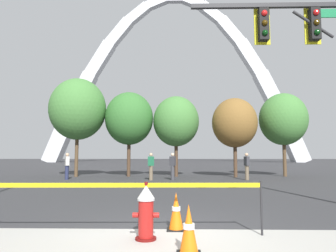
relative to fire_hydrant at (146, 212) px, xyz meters
The scene contains 16 objects.
ground_plane 0.88m from the fire_hydrant, 62.70° to the left, with size 240.00×240.00×0.00m, color #333335.
fire_hydrant is the anchor object (origin of this frame).
caution_tape_barrier 0.60m from the fire_hydrant, 152.27° to the left, with size 5.19×0.20×0.99m.
traffic_cone_by_hydrant 1.07m from the fire_hydrant, 48.58° to the right, with size 0.36×0.36×0.73m.
traffic_cone_mid_sidewalk 0.89m from the fire_hydrant, 53.81° to the left, with size 0.36×0.36×0.73m.
traffic_signal_gantry 6.53m from the fire_hydrant, 32.18° to the left, with size 5.02×0.44×6.00m.
monument_arch 62.25m from the fire_hydrant, 89.67° to the left, with size 55.41×3.09×37.10m.
tree_far_left 17.41m from the fire_hydrant, 111.69° to the left, with size 3.86×3.86×6.75m.
tree_left_mid 16.68m from the fire_hydrant, 99.63° to the left, with size 3.34×3.34×5.85m.
tree_center_left 16.42m from the fire_hydrant, 88.05° to the left, with size 3.17×3.17×5.55m.
tree_center_right 16.44m from the fire_hydrant, 73.87° to the left, with size 3.03×3.03×5.30m.
tree_right_mid 18.62m from the fire_hydrant, 63.87° to the left, with size 3.31×3.31×5.79m.
pedestrian_walking_left 12.96m from the fire_hydrant, 94.16° to the left, with size 0.35×0.39×1.59m.
pedestrian_standing_center 14.01m from the fire_hydrant, 70.32° to the left, with size 0.29×0.38×1.59m.
pedestrian_walking_right 13.06m from the fire_hydrant, 88.54° to the left, with size 0.39×0.33×1.59m.
pedestrian_near_trees 14.55m from the fire_hydrant, 114.45° to the left, with size 0.34×0.39×1.59m.
Camera 1 is at (0.17, -6.17, 1.45)m, focal length 33.42 mm.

